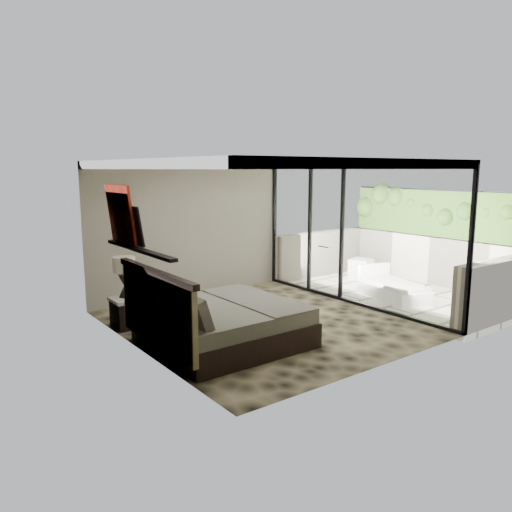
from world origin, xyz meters
TOP-DOWN VIEW (x-y plane):
  - floor at (0.00, 0.00)m, footprint 5.00×5.00m
  - ceiling at (0.00, 0.00)m, footprint 4.50×5.00m
  - back_wall at (0.00, 2.49)m, footprint 4.50×0.02m
  - left_wall at (-2.24, 0.00)m, footprint 0.02×5.00m
  - glass_wall at (2.25, 0.00)m, footprint 0.08×5.00m
  - terrace_slab at (3.75, 0.00)m, footprint 3.00×5.00m
  - parapet_far at (5.10, 0.00)m, footprint 0.30×5.00m
  - foliage_hedge at (5.10, 0.00)m, footprint 0.36×4.60m
  - picture_ledge at (-2.18, 0.10)m, footprint 0.12×2.20m
  - bed at (-1.20, -0.47)m, footprint 2.23×2.16m
  - nightstand at (-1.96, 1.19)m, footprint 0.55×0.55m
  - table_lamp at (-1.97, 1.24)m, footprint 0.38×0.38m
  - abstract_canvas at (-2.19, 0.72)m, footprint 0.13×0.90m
  - framed_print at (-2.14, 0.34)m, footprint 0.11×0.50m
  - ottoman at (4.12, 1.40)m, footprint 0.62×0.62m
  - lounger at (3.25, -0.23)m, footprint 1.14×1.68m

SIDE VIEW (x-z plane):
  - terrace_slab at x=3.75m, z-range -0.12..0.00m
  - floor at x=0.00m, z-range 0.00..0.00m
  - lounger at x=3.25m, z-range -0.11..0.49m
  - ottoman at x=4.12m, z-range 0.00..0.49m
  - nightstand at x=-1.96m, z-range 0.00..0.51m
  - bed at x=-1.20m, z-range -0.26..0.98m
  - parapet_far at x=5.10m, z-range 0.00..1.10m
  - table_lamp at x=-1.97m, z-range 0.62..1.31m
  - back_wall at x=0.00m, z-range 0.00..2.80m
  - left_wall at x=-2.24m, z-range 0.00..2.80m
  - glass_wall at x=2.25m, z-range 0.00..2.80m
  - picture_ledge at x=-2.18m, z-range 1.48..1.52m
  - foliage_hedge at x=5.10m, z-range 1.10..2.20m
  - framed_print at x=-2.14m, z-range 1.53..2.12m
  - abstract_canvas at x=-2.19m, z-range 1.53..2.42m
  - ceiling at x=0.00m, z-range 2.78..2.80m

